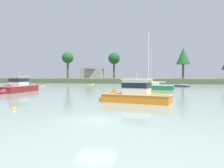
{
  "coord_description": "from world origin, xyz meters",
  "views": [
    {
      "loc": [
        3.68,
        -13.39,
        2.94
      ],
      "look_at": [
        -4.84,
        29.37,
        1.21
      ],
      "focal_mm": 34.23,
      "sensor_mm": 36.0,
      "label": 1
    }
  ],
  "objects_px": {
    "cruiser_orange": "(130,97)",
    "dinghy_yellow": "(91,84)",
    "mooring_buoy_yellow": "(14,109)",
    "dinghy_navy": "(182,86)",
    "sailboat_grey": "(150,84)",
    "dinghy_sand": "(41,85)",
    "sailboat_green": "(152,88)",
    "cruiser_maroon": "(17,89)"
  },
  "relations": [
    {
      "from": "sailboat_grey",
      "to": "dinghy_yellow",
      "type": "bearing_deg",
      "value": -179.87
    },
    {
      "from": "dinghy_sand",
      "to": "mooring_buoy_yellow",
      "type": "xyz_separation_m",
      "value": [
        21.76,
        -42.81,
        -0.08
      ]
    },
    {
      "from": "dinghy_sand",
      "to": "dinghy_yellow",
      "type": "height_order",
      "value": "dinghy_sand"
    },
    {
      "from": "cruiser_orange",
      "to": "mooring_buoy_yellow",
      "type": "height_order",
      "value": "cruiser_orange"
    },
    {
      "from": "dinghy_sand",
      "to": "dinghy_navy",
      "type": "relative_size",
      "value": 1.01
    },
    {
      "from": "sailboat_grey",
      "to": "sailboat_green",
      "type": "bearing_deg",
      "value": -88.24
    },
    {
      "from": "dinghy_yellow",
      "to": "dinghy_navy",
      "type": "distance_m",
      "value": 29.32
    },
    {
      "from": "cruiser_maroon",
      "to": "dinghy_yellow",
      "type": "distance_m",
      "value": 34.46
    },
    {
      "from": "cruiser_orange",
      "to": "mooring_buoy_yellow",
      "type": "relative_size",
      "value": 21.5
    },
    {
      "from": "sailboat_grey",
      "to": "sailboat_green",
      "type": "height_order",
      "value": "sailboat_green"
    },
    {
      "from": "cruiser_orange",
      "to": "dinghy_navy",
      "type": "bearing_deg",
      "value": 74.4
    },
    {
      "from": "dinghy_yellow",
      "to": "sailboat_grey",
      "type": "relative_size",
      "value": 0.27
    },
    {
      "from": "cruiser_orange",
      "to": "mooring_buoy_yellow",
      "type": "xyz_separation_m",
      "value": [
        -9.26,
        -7.02,
        -0.55
      ]
    },
    {
      "from": "dinghy_sand",
      "to": "sailboat_green",
      "type": "bearing_deg",
      "value": -22.88
    },
    {
      "from": "sailboat_green",
      "to": "cruiser_orange",
      "type": "height_order",
      "value": "sailboat_green"
    },
    {
      "from": "cruiser_maroon",
      "to": "sailboat_grey",
      "type": "distance_m",
      "value": 41.12
    },
    {
      "from": "sailboat_green",
      "to": "cruiser_orange",
      "type": "distance_m",
      "value": 21.92
    },
    {
      "from": "dinghy_sand",
      "to": "dinghy_navy",
      "type": "xyz_separation_m",
      "value": [
        40.89,
        -0.42,
        0.01
      ]
    },
    {
      "from": "dinghy_navy",
      "to": "sailboat_green",
      "type": "bearing_deg",
      "value": -119.89
    },
    {
      "from": "dinghy_sand",
      "to": "sailboat_green",
      "type": "distance_m",
      "value": 35.93
    },
    {
      "from": "cruiser_orange",
      "to": "dinghy_yellow",
      "type": "bearing_deg",
      "value": 112.06
    },
    {
      "from": "mooring_buoy_yellow",
      "to": "dinghy_sand",
      "type": "bearing_deg",
      "value": 116.95
    },
    {
      "from": "mooring_buoy_yellow",
      "to": "cruiser_orange",
      "type": "bearing_deg",
      "value": 37.18
    },
    {
      "from": "dinghy_yellow",
      "to": "dinghy_navy",
      "type": "bearing_deg",
      "value": -18.02
    },
    {
      "from": "dinghy_yellow",
      "to": "cruiser_orange",
      "type": "distance_m",
      "value": 47.95
    },
    {
      "from": "sailboat_grey",
      "to": "mooring_buoy_yellow",
      "type": "distance_m",
      "value": 52.59
    },
    {
      "from": "sailboat_green",
      "to": "dinghy_yellow",
      "type": "bearing_deg",
      "value": 131.62
    },
    {
      "from": "dinghy_navy",
      "to": "cruiser_maroon",
      "type": "bearing_deg",
      "value": -140.92
    },
    {
      "from": "sailboat_green",
      "to": "mooring_buoy_yellow",
      "type": "height_order",
      "value": "sailboat_green"
    },
    {
      "from": "dinghy_sand",
      "to": "cruiser_maroon",
      "type": "distance_m",
      "value": 27.47
    },
    {
      "from": "cruiser_maroon",
      "to": "dinghy_yellow",
      "type": "xyz_separation_m",
      "value": [
        3.19,
        34.31,
        -0.51
      ]
    },
    {
      "from": "sailboat_grey",
      "to": "cruiser_orange",
      "type": "height_order",
      "value": "sailboat_grey"
    },
    {
      "from": "dinghy_sand",
      "to": "sailboat_grey",
      "type": "height_order",
      "value": "sailboat_grey"
    },
    {
      "from": "dinghy_yellow",
      "to": "mooring_buoy_yellow",
      "type": "relative_size",
      "value": 7.57
    },
    {
      "from": "sailboat_grey",
      "to": "sailboat_green",
      "type": "xyz_separation_m",
      "value": [
        0.7,
        -22.66,
        0.02
      ]
    },
    {
      "from": "dinghy_yellow",
      "to": "sailboat_grey",
      "type": "xyz_separation_m",
      "value": [
        19.4,
        0.04,
        0.11
      ]
    },
    {
      "from": "dinghy_navy",
      "to": "sailboat_grey",
      "type": "bearing_deg",
      "value": 132.96
    },
    {
      "from": "sailboat_grey",
      "to": "dinghy_sand",
      "type": "bearing_deg",
      "value": -164.99
    },
    {
      "from": "dinghy_yellow",
      "to": "dinghy_navy",
      "type": "height_order",
      "value": "dinghy_navy"
    },
    {
      "from": "cruiser_orange",
      "to": "sailboat_grey",
      "type": "bearing_deg",
      "value": 88.21
    },
    {
      "from": "sailboat_green",
      "to": "sailboat_grey",
      "type": "bearing_deg",
      "value": 91.76
    },
    {
      "from": "sailboat_grey",
      "to": "cruiser_maroon",
      "type": "bearing_deg",
      "value": -123.34
    }
  ]
}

